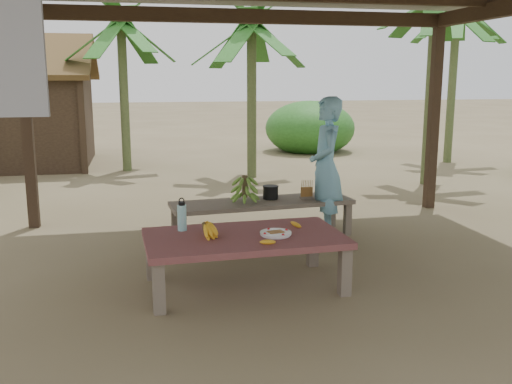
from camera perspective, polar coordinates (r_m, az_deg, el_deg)
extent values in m
plane|color=brown|center=(5.86, 3.19, -7.73)|extent=(80.00, 80.00, 0.00)
cube|color=black|center=(7.78, -21.95, 6.41)|extent=(0.13, 0.13, 2.70)
cube|color=black|center=(8.76, 17.35, 7.19)|extent=(0.13, 0.13, 2.70)
cube|color=black|center=(7.81, -1.14, 17.16)|extent=(5.80, 0.14, 0.18)
cube|color=brown|center=(4.81, -9.69, -9.46)|extent=(0.10, 0.10, 0.44)
cube|color=brown|center=(5.18, 8.87, -7.88)|extent=(0.10, 0.10, 0.44)
cube|color=brown|center=(5.60, -10.41, -6.45)|extent=(0.10, 0.10, 0.44)
cube|color=brown|center=(5.92, 5.69, -5.31)|extent=(0.10, 0.10, 0.44)
cube|color=maroon|center=(5.24, -1.17, -4.64)|extent=(1.84, 1.08, 0.06)
cube|color=brown|center=(6.49, -7.47, -4.03)|extent=(0.09, 0.09, 0.40)
cube|color=brown|center=(7.11, 9.14, -2.71)|extent=(0.09, 0.09, 0.40)
cube|color=brown|center=(6.93, -8.11, -3.05)|extent=(0.09, 0.09, 0.40)
cube|color=brown|center=(7.51, 7.60, -1.90)|extent=(0.09, 0.09, 0.40)
cube|color=brown|center=(6.89, 0.63, -1.10)|extent=(2.25, 0.80, 0.05)
cylinder|color=white|center=(5.22, 1.98, -4.30)|extent=(0.27, 0.27, 0.01)
cylinder|color=white|center=(5.21, 1.98, -4.13)|extent=(0.29, 0.29, 0.02)
cube|color=brown|center=(5.21, 1.98, -4.07)|extent=(0.16, 0.13, 0.02)
ellipsoid|color=yellow|center=(4.94, 1.19, -5.03)|extent=(0.17, 0.10, 0.04)
ellipsoid|color=yellow|center=(5.52, 4.01, -3.26)|extent=(0.11, 0.15, 0.04)
cylinder|color=#3CB6BB|center=(5.40, -7.41, -2.57)|extent=(0.09, 0.09, 0.24)
cylinder|color=black|center=(5.37, -7.45, -1.16)|extent=(0.06, 0.06, 0.03)
torus|color=black|center=(5.36, -7.46, -0.84)|extent=(0.05, 0.01, 0.05)
cylinder|color=black|center=(6.99, 1.47, -0.06)|extent=(0.18, 0.18, 0.16)
imported|color=#6AAAC8|center=(6.95, 7.01, 2.47)|extent=(0.50, 0.67, 1.70)
cylinder|color=#596638|center=(10.72, 17.05, 9.55)|extent=(0.18, 0.18, 3.32)
cylinder|color=#596638|center=(10.97, -0.43, 9.06)|extent=(0.18, 0.18, 2.93)
cylinder|color=#596638|center=(12.06, -13.05, 9.27)|extent=(0.18, 0.18, 3.05)
cylinder|color=#596638|center=(13.68, 19.02, 10.11)|extent=(0.18, 0.18, 3.50)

